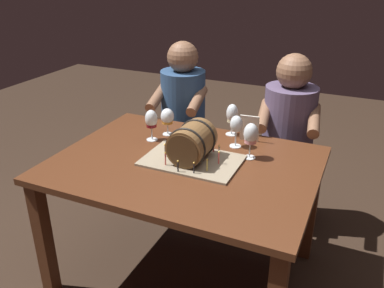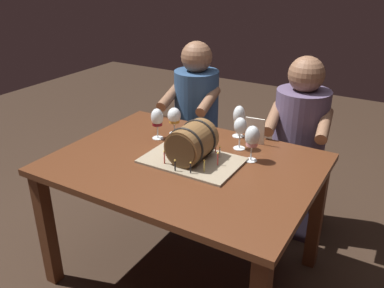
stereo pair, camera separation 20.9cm
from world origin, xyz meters
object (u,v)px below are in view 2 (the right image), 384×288
wine_glass_white (239,117)px  person_seated_left (196,131)px  wine_glass_amber (174,117)px  wine_glass_empty (240,127)px  person_seated_right (297,154)px  wine_glass_red (157,119)px  dining_table (185,178)px  wine_glass_rose (252,138)px  menu_card (255,131)px  barrel_cake (192,145)px

wine_glass_white → person_seated_left: 0.66m
wine_glass_amber → wine_glass_empty: bearing=0.4°
wine_glass_amber → person_seated_right: bearing=37.9°
wine_glass_red → person_seated_right: 0.96m
dining_table → person_seated_right: person_seated_right is taller
wine_glass_rose → menu_card: wine_glass_rose is taller
barrel_cake → wine_glass_empty: barrel_cake is taller
barrel_cake → wine_glass_empty: (0.15, 0.27, 0.04)m
wine_glass_empty → wine_glass_white: bearing=116.8°
wine_glass_red → wine_glass_empty: (0.47, 0.11, 0.01)m
dining_table → wine_glass_empty: wine_glass_empty is taller
wine_glass_red → wine_glass_rose: bearing=0.8°
wine_glass_rose → wine_glass_white: wine_glass_rose is taller
dining_table → menu_card: menu_card is taller
wine_glass_amber → person_seated_left: 0.59m
person_seated_left → wine_glass_amber: bearing=-75.1°
dining_table → person_seated_right: (0.38, 0.78, -0.09)m
dining_table → menu_card: size_ratio=8.50×
wine_glass_rose → menu_card: (-0.07, 0.21, -0.05)m
dining_table → wine_glass_red: size_ratio=7.31×
menu_card → person_seated_left: bearing=142.0°
wine_glass_rose → wine_glass_red: bearing=-179.2°
wine_glass_empty → menu_card: wine_glass_empty is taller
wine_glass_rose → wine_glass_empty: bearing=137.2°
dining_table → wine_glass_amber: bearing=130.9°
person_seated_left → dining_table: bearing=-64.0°
wine_glass_empty → person_seated_right: bearing=67.7°
dining_table → wine_glass_rose: size_ratio=6.89×
wine_glass_amber → person_seated_left: (-0.13, 0.49, -0.30)m
wine_glass_white → menu_card: size_ratio=1.21×
barrel_cake → person_seated_left: (-0.41, 0.76, -0.28)m
dining_table → person_seated_left: 0.87m
barrel_cake → wine_glass_empty: size_ratio=2.70×
dining_table → person_seated_right: bearing=64.0°
wine_glass_empty → person_seated_left: size_ratio=0.15×
dining_table → menu_card: bearing=60.1°
dining_table → wine_glass_amber: (-0.25, 0.29, 0.21)m
wine_glass_empty → menu_card: bearing=65.9°
barrel_cake → dining_table: bearing=-149.4°
dining_table → wine_glass_white: 0.51m
wine_glass_white → dining_table: bearing=-103.0°
wine_glass_white → menu_card: 0.14m
wine_glass_rose → wine_glass_amber: wine_glass_rose is taller
wine_glass_amber → wine_glass_red: bearing=-112.1°
barrel_cake → person_seated_right: size_ratio=0.42×
menu_card → person_seated_right: (0.15, 0.38, -0.27)m
person_seated_right → wine_glass_empty: bearing=-112.3°
dining_table → wine_glass_empty: bearing=58.2°
barrel_cake → menu_card: bearing=62.7°
wine_glass_amber → wine_glass_rose: bearing=-10.8°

